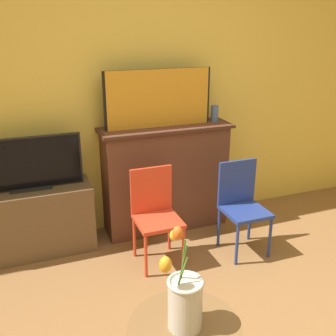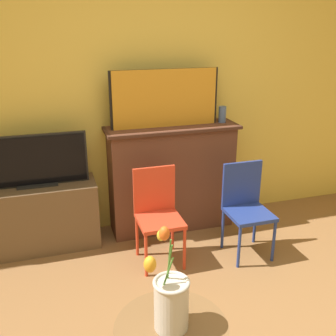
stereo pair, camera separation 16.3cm
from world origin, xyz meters
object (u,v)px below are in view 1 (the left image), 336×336
at_px(painting, 159,98).
at_px(chair_red, 155,210).
at_px(chair_blue, 242,201).
at_px(tv_monitor, 28,164).
at_px(vase_tulips, 184,299).

height_order(painting, chair_red, painting).
height_order(painting, chair_blue, painting).
relative_size(painting, chair_blue, 1.25).
xyz_separation_m(painting, tv_monitor, (-1.08, -0.04, -0.43)).
bearing_deg(vase_tulips, chair_red, 77.18).
bearing_deg(tv_monitor, vase_tulips, -70.32).
bearing_deg(chair_blue, painting, 130.14).
bearing_deg(tv_monitor, painting, 2.03).
bearing_deg(vase_tulips, chair_blue, 48.63).
bearing_deg(painting, chair_red, -113.20).
xyz_separation_m(chair_blue, vase_tulips, (-0.98, -1.11, 0.15)).
height_order(chair_red, chair_blue, same).
xyz_separation_m(chair_red, vase_tulips, (-0.28, -1.21, 0.15)).
bearing_deg(vase_tulips, painting, 74.06).
xyz_separation_m(painting, chair_blue, (0.49, -0.59, -0.77)).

